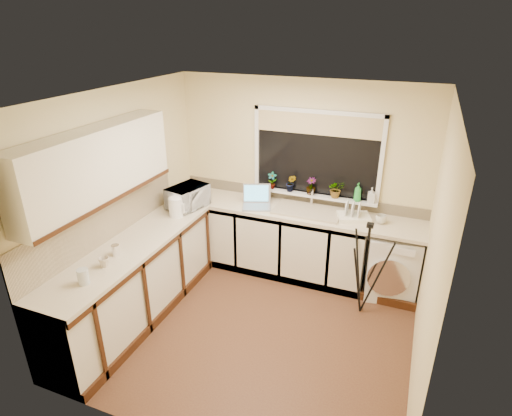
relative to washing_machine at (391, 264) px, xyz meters
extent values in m
plane|color=brown|center=(-1.25, -1.19, -0.40)|extent=(3.20, 3.20, 0.00)
plane|color=white|center=(-1.25, -1.19, 2.05)|extent=(3.20, 3.20, 0.00)
plane|color=beige|center=(-1.25, 0.31, 0.82)|extent=(3.20, 0.00, 3.20)
plane|color=beige|center=(-1.25, -2.69, 0.82)|extent=(3.20, 0.00, 3.20)
plane|color=beige|center=(-2.85, -1.19, 0.82)|extent=(0.00, 3.00, 3.00)
plane|color=beige|center=(0.35, -1.19, 0.82)|extent=(0.00, 3.00, 3.00)
cube|color=silver|center=(-1.58, 0.01, 0.03)|extent=(2.55, 0.60, 0.86)
cube|color=silver|center=(-2.55, -1.49, 0.03)|extent=(0.54, 2.40, 0.86)
cube|color=beige|center=(-1.25, 0.01, 0.48)|extent=(3.20, 0.60, 0.04)
cube|color=beige|center=(-2.55, -1.49, 0.48)|extent=(0.60, 2.40, 0.04)
cube|color=silver|center=(-2.69, -1.64, 1.40)|extent=(0.28, 1.90, 0.70)
cube|color=beige|center=(-2.84, -1.49, 0.72)|extent=(0.02, 2.40, 0.45)
cube|color=beige|center=(-1.25, 0.30, 0.57)|extent=(3.20, 0.02, 0.14)
cube|color=black|center=(-1.05, 0.29, 1.15)|extent=(1.50, 0.02, 1.00)
cube|color=tan|center=(-1.05, 0.27, 1.52)|extent=(1.50, 0.02, 0.25)
cube|color=white|center=(-1.05, 0.24, 0.63)|extent=(1.60, 0.14, 0.03)
cube|color=tan|center=(-1.05, 0.01, 0.51)|extent=(0.82, 0.46, 0.03)
cylinder|color=silver|center=(-1.05, 0.19, 0.62)|extent=(0.03, 0.03, 0.24)
cube|color=white|center=(0.00, 0.00, 0.00)|extent=(0.65, 0.63, 0.81)
cube|color=#929299|center=(-1.68, -0.11, 0.51)|extent=(0.42, 0.36, 0.02)
cube|color=#50ADDB|center=(-1.74, 0.03, 0.63)|extent=(0.35, 0.18, 0.24)
cylinder|color=white|center=(-2.48, -0.69, 0.61)|extent=(0.17, 0.17, 0.23)
cube|color=white|center=(-0.49, 0.00, 0.52)|extent=(0.44, 0.39, 0.06)
cylinder|color=silver|center=(-2.50, -2.23, 0.57)|extent=(0.10, 0.10, 0.14)
cylinder|color=white|center=(-2.56, -1.71, 0.55)|extent=(0.08, 0.08, 0.11)
imported|color=white|center=(-2.49, -0.41, 0.63)|extent=(0.45, 0.56, 0.28)
imported|color=#999999|center=(-1.60, 0.22, 0.76)|extent=(0.13, 0.11, 0.22)
imported|color=#999999|center=(-1.34, 0.22, 0.76)|extent=(0.13, 0.11, 0.23)
imported|color=#999999|center=(-1.08, 0.22, 0.75)|extent=(0.14, 0.14, 0.21)
imported|color=#999999|center=(-0.77, 0.23, 0.76)|extent=(0.25, 0.23, 0.22)
imported|color=green|center=(-0.50, 0.21, 0.76)|extent=(0.10, 0.10, 0.23)
imported|color=#999999|center=(-0.34, 0.23, 0.74)|extent=(0.09, 0.09, 0.19)
imported|color=beige|center=(-0.18, 0.01, 0.55)|extent=(0.14, 0.14, 0.10)
imported|color=beige|center=(-2.52, -1.93, 0.54)|extent=(0.13, 0.13, 0.09)
camera|label=1|loc=(0.11, -4.61, 2.65)|focal=29.71mm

